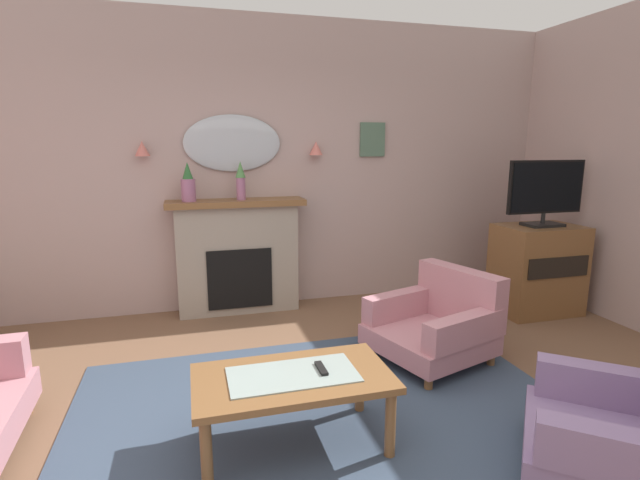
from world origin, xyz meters
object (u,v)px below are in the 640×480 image
Objects in this scene: armchair_beside_couch at (635,433)px; coffee_table at (293,384)px; tv_remote at (321,369)px; wall_sconce_left at (142,149)px; mantel_vase_right at (188,185)px; tv_cabinet at (537,269)px; fireplace at (238,257)px; wall_sconce_right at (316,148)px; framed_picture at (372,140)px; tv_flatscreen at (546,191)px; armchair_near_fireplace at (438,322)px; mantel_vase_centre at (241,180)px; wall_mirror at (233,143)px.

coffee_table is at bearing 153.10° from armchair_beside_couch.
wall_sconce_left is at bearing 113.59° from tv_remote.
mantel_vase_right is 0.42× the size of tv_cabinet.
fireplace reaches higher than tv_cabinet.
framed_picture is (0.65, 0.06, 0.09)m from wall_sconce_right.
mantel_vase_right is at bearing 166.27° from tv_flatscreen.
mantel_vase_right is at bearing -174.73° from wall_sconce_right.
wall_sconce_right is at bearing 109.19° from armchair_near_fireplace.
mantel_vase_centre is 0.86m from wall_sconce_right.
fireplace is 3.62× the size of mantel_vase_right.
armchair_beside_couch is 1.27× the size of tv_cabinet.
armchair_beside_couch is (0.10, -3.30, -1.44)m from framed_picture.
coffee_table is at bearing -152.12° from tv_cabinet.
wall_sconce_right reaches higher than tv_cabinet.
wall_sconce_right is 0.66m from framed_picture.
wall_sconce_right reaches higher than mantel_vase_centre.
tv_flatscreen is (2.08, -0.95, -0.41)m from wall_sconce_right.
wall_mirror is at bearing 20.70° from mantel_vase_right.
mantel_vase_centre is 0.96m from wall_sconce_left.
tv_cabinet is at bearing -13.75° from wall_sconce_left.
tv_remote is (0.22, -2.35, -0.12)m from fireplace.
wall_sconce_left and wall_sconce_right have the same top height.
framed_picture is (1.50, 0.15, 1.18)m from fireplace.
armchair_near_fireplace is 1.22× the size of tv_flatscreen.
mantel_vase_right is 0.37× the size of armchair_near_fireplace.
framed_picture reaches higher than wall_sconce_left.
wall_sconce_left is at bearing 165.96° from tv_flatscreen.
framed_picture reaches higher than mantel_vase_right.
wall_sconce_right is (0.85, -0.05, -0.05)m from wall_mirror.
wall_sconce_right reaches higher than tv_flatscreen.
wall_sconce_left is (-0.40, 0.12, 0.34)m from mantel_vase_right.
mantel_vase_right is at bearing -176.40° from fireplace.
armchair_beside_couch reaches higher than coffee_table.
wall_sconce_left is at bearing 172.41° from mantel_vase_centre.
armchair_beside_couch is at bearing -29.80° from tv_remote.
tv_remote is at bearing -117.09° from framed_picture.
coffee_table is (0.00, -2.33, -0.98)m from mantel_vase_centre.
mantel_vase_centre is 1.05× the size of framed_picture.
wall_sconce_right is (1.70, 0.00, 0.00)m from wall_sconce_left.
tv_flatscreen is (2.93, -1.00, -0.46)m from wall_mirror.
framed_picture is 0.33× the size of coffee_table.
fireplace is 3.58× the size of mantel_vase_centre.
armchair_beside_couch is at bearing -63.54° from mantel_vase_centre.
fireplace is 8.50× the size of tv_remote.
wall_mirror is at bearing 130.13° from armchair_near_fireplace.
wall_sconce_left is at bearing 110.18° from coffee_table.
tv_cabinet is (2.88, 1.53, 0.07)m from coffee_table.
armchair_near_fireplace is at bearing 96.53° from armchair_beside_couch.
fireplace is at bearing 150.47° from mantel_vase_centre.
fireplace is 2.37m from tv_remote.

